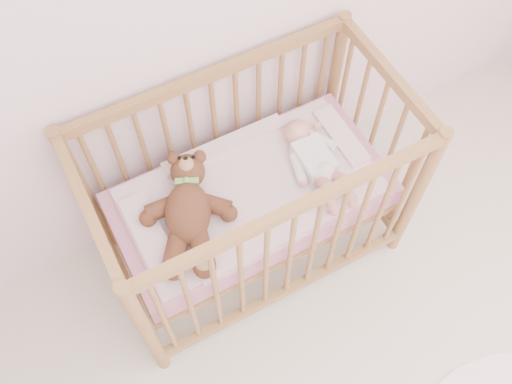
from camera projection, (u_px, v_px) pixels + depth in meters
crib at (251, 197)px, 2.56m from camera, size 1.36×0.76×1.00m
mattress at (251, 199)px, 2.57m from camera, size 1.22×0.62×0.13m
blanket at (251, 190)px, 2.51m from camera, size 1.10×0.58×0.06m
baby at (314, 157)px, 2.51m from camera, size 0.27×0.53×0.13m
teddy_bear at (188, 213)px, 2.35m from camera, size 0.64×0.72×0.17m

